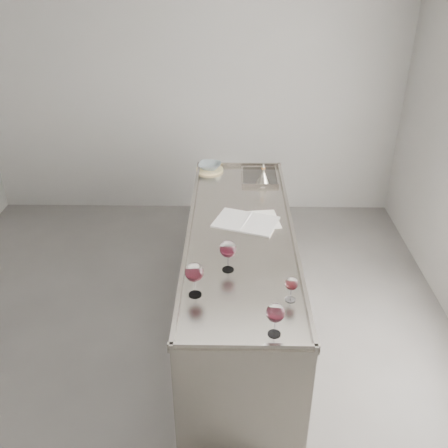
{
  "coord_description": "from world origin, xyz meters",
  "views": [
    {
      "loc": [
        0.43,
        -2.78,
        2.72
      ],
      "look_at": [
        0.38,
        0.25,
        1.02
      ],
      "focal_mm": 40.0,
      "sensor_mm": 36.0,
      "label": 1
    }
  ],
  "objects_px": {
    "ceramic_bowl": "(210,166)",
    "wine_funnel": "(263,178)",
    "wine_glass_left": "(194,273)",
    "notebook": "(246,222)",
    "wine_glass_small": "(291,284)",
    "counter": "(240,284)",
    "wine_glass_right": "(275,313)",
    "wine_glass_middle": "(228,250)"
  },
  "relations": [
    {
      "from": "ceramic_bowl",
      "to": "wine_funnel",
      "type": "xyz_separation_m",
      "value": [
        0.46,
        -0.29,
        0.01
      ]
    },
    {
      "from": "wine_glass_left",
      "to": "notebook",
      "type": "height_order",
      "value": "wine_glass_left"
    },
    {
      "from": "wine_glass_small",
      "to": "notebook",
      "type": "relative_size",
      "value": 0.3
    },
    {
      "from": "counter",
      "to": "ceramic_bowl",
      "type": "bearing_deg",
      "value": 103.85
    },
    {
      "from": "counter",
      "to": "notebook",
      "type": "height_order",
      "value": "counter"
    },
    {
      "from": "wine_glass_left",
      "to": "notebook",
      "type": "relative_size",
      "value": 0.42
    },
    {
      "from": "counter",
      "to": "wine_glass_small",
      "type": "distance_m",
      "value": 1.02
    },
    {
      "from": "wine_glass_right",
      "to": "notebook",
      "type": "distance_m",
      "value": 1.21
    },
    {
      "from": "wine_glass_small",
      "to": "notebook",
      "type": "bearing_deg",
      "value": 104.58
    },
    {
      "from": "wine_glass_middle",
      "to": "wine_glass_right",
      "type": "height_order",
      "value": "wine_glass_middle"
    },
    {
      "from": "wine_glass_left",
      "to": "wine_glass_small",
      "type": "height_order",
      "value": "wine_glass_left"
    },
    {
      "from": "wine_glass_right",
      "to": "notebook",
      "type": "relative_size",
      "value": 0.38
    },
    {
      "from": "wine_glass_small",
      "to": "wine_glass_middle",
      "type": "bearing_deg",
      "value": 140.41
    },
    {
      "from": "wine_glass_right",
      "to": "wine_glass_small",
      "type": "bearing_deg",
      "value": 68.75
    },
    {
      "from": "counter",
      "to": "wine_glass_middle",
      "type": "xyz_separation_m",
      "value": [
        -0.09,
        -0.49,
        0.62
      ]
    },
    {
      "from": "counter",
      "to": "wine_funnel",
      "type": "distance_m",
      "value": 0.97
    },
    {
      "from": "wine_glass_right",
      "to": "notebook",
      "type": "height_order",
      "value": "wine_glass_right"
    },
    {
      "from": "wine_glass_small",
      "to": "ceramic_bowl",
      "type": "bearing_deg",
      "value": 106.14
    },
    {
      "from": "notebook",
      "to": "ceramic_bowl",
      "type": "relative_size",
      "value": 2.59
    },
    {
      "from": "counter",
      "to": "wine_glass_left",
      "type": "xyz_separation_m",
      "value": [
        -0.28,
        -0.75,
        0.62
      ]
    },
    {
      "from": "wine_glass_middle",
      "to": "ceramic_bowl",
      "type": "distance_m",
      "value": 1.59
    },
    {
      "from": "wine_glass_small",
      "to": "ceramic_bowl",
      "type": "xyz_separation_m",
      "value": [
        -0.54,
        1.87,
        -0.06
      ]
    },
    {
      "from": "wine_glass_left",
      "to": "wine_funnel",
      "type": "distance_m",
      "value": 1.61
    },
    {
      "from": "wine_glass_middle",
      "to": "ceramic_bowl",
      "type": "xyz_separation_m",
      "value": [
        -0.18,
        1.57,
        -0.1
      ]
    },
    {
      "from": "wine_glass_left",
      "to": "wine_glass_middle",
      "type": "distance_m",
      "value": 0.32
    },
    {
      "from": "wine_glass_left",
      "to": "notebook",
      "type": "xyz_separation_m",
      "value": [
        0.31,
        0.87,
        -0.15
      ]
    },
    {
      "from": "wine_glass_middle",
      "to": "wine_glass_small",
      "type": "relative_size",
      "value": 1.34
    },
    {
      "from": "wine_glass_right",
      "to": "wine_glass_left",
      "type": "bearing_deg",
      "value": 142.95
    },
    {
      "from": "ceramic_bowl",
      "to": "wine_glass_right",
      "type": "bearing_deg",
      "value": -78.79
    },
    {
      "from": "wine_glass_right",
      "to": "wine_glass_middle",
      "type": "bearing_deg",
      "value": 112.82
    },
    {
      "from": "counter",
      "to": "wine_glass_middle",
      "type": "relative_size",
      "value": 11.62
    },
    {
      "from": "counter",
      "to": "wine_glass_left",
      "type": "height_order",
      "value": "wine_glass_left"
    },
    {
      "from": "wine_glass_middle",
      "to": "wine_funnel",
      "type": "bearing_deg",
      "value": 77.54
    },
    {
      "from": "wine_glass_small",
      "to": "notebook",
      "type": "height_order",
      "value": "wine_glass_small"
    },
    {
      "from": "wine_glass_middle",
      "to": "wine_glass_left",
      "type": "bearing_deg",
      "value": -126.22
    },
    {
      "from": "counter",
      "to": "wine_funnel",
      "type": "relative_size",
      "value": 12.42
    },
    {
      "from": "wine_glass_middle",
      "to": "ceramic_bowl",
      "type": "bearing_deg",
      "value": 96.55
    },
    {
      "from": "ceramic_bowl",
      "to": "wine_glass_left",
      "type": "bearing_deg",
      "value": -90.28
    },
    {
      "from": "wine_glass_left",
      "to": "wine_glass_middle",
      "type": "xyz_separation_m",
      "value": [
        0.19,
        0.26,
        -0.01
      ]
    },
    {
      "from": "wine_glass_middle",
      "to": "ceramic_bowl",
      "type": "height_order",
      "value": "wine_glass_middle"
    },
    {
      "from": "ceramic_bowl",
      "to": "wine_funnel",
      "type": "height_order",
      "value": "wine_funnel"
    },
    {
      "from": "wine_funnel",
      "to": "wine_glass_right",
      "type": "bearing_deg",
      "value": -91.07
    }
  ]
}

